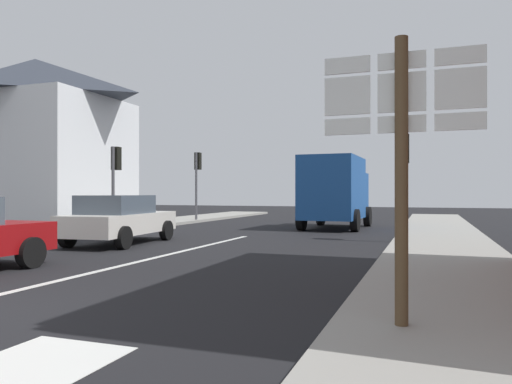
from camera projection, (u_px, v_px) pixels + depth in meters
The scene contains 12 objects.
ground_plane at pixel (222, 242), 15.28m from camera, with size 80.00×80.00×0.00m, color black.
sidewalk_right at pixel (446, 257), 11.23m from camera, with size 2.80×44.00×0.14m, color gray.
sidewalk_left at pixel (11, 239), 15.57m from camera, with size 2.80×44.00×0.14m, color gray.
lane_centre_stripe at pixel (155, 258), 11.52m from camera, with size 0.16×12.00×0.01m, color silver.
lane_turn_arrow at pixel (0, 381), 3.98m from camera, with size 1.20×2.20×0.01m, color silver.
clapboard_house_left at pixel (36, 140), 25.18m from camera, with size 8.84×7.57×8.47m.
sedan_far at pixel (119, 219), 14.71m from camera, with size 2.25×4.33×1.47m.
delivery_truck at pixel (335, 190), 21.01m from camera, with size 2.59×5.05×3.05m.
route_sign_post at pixel (402, 150), 5.18m from camera, with size 1.66×0.14×3.20m.
traffic_light_near_right at pixel (404, 162), 15.23m from camera, with size 0.30×0.49×3.38m.
traffic_light_near_left at pixel (115, 169), 18.93m from camera, with size 0.30×0.49×3.33m.
traffic_light_far_left at pixel (197, 171), 25.65m from camera, with size 0.30×0.49×3.67m.
Camera 1 is at (6.11, -4.05, 1.54)m, focal length 34.20 mm.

